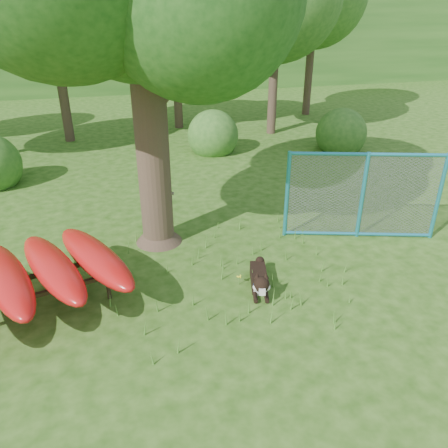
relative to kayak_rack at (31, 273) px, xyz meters
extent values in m
plane|color=#21460E|center=(3.17, -0.88, -0.70)|extent=(80.00, 80.00, 0.00)
cylinder|color=#38291E|center=(2.33, 1.85, 1.91)|extent=(0.79, 0.79, 5.22)
cone|color=#38291E|center=(2.33, 1.85, -0.44)|extent=(1.18, 1.18, 0.52)
cylinder|color=#38291E|center=(2.94, 1.98, 2.64)|extent=(1.36, 0.93, 1.11)
cylinder|color=#38291E|center=(1.77, 1.95, 3.06)|extent=(1.22, 0.55, 1.07)
cylinder|color=#706654|center=(2.54, 1.89, -0.05)|extent=(0.16, 0.16, 1.30)
cylinder|color=#706654|center=(2.54, 1.89, 0.40)|extent=(0.35, 0.21, 0.07)
cylinder|color=black|center=(1.18, -0.03, -0.48)|extent=(0.08, 0.08, 0.44)
cylinder|color=black|center=(1.04, 0.56, -0.48)|extent=(0.08, 0.08, 0.44)
cube|color=black|center=(0.07, -0.30, -0.24)|extent=(2.58, 0.68, 0.07)
cube|color=black|center=(-0.07, 0.30, -0.24)|extent=(2.58, 0.68, 0.07)
ellipsoid|color=#B81212|center=(-0.34, -0.08, 0.00)|extent=(1.46, 2.69, 0.42)
ellipsoid|color=#B81212|center=(0.34, 0.08, 0.00)|extent=(1.53, 2.67, 0.42)
ellipsoid|color=#B81212|center=(1.02, 0.24, 0.00)|extent=(1.61, 2.66, 0.42)
cube|color=black|center=(3.86, -0.31, -0.57)|extent=(0.47, 0.81, 0.26)
cube|color=silver|center=(3.78, -0.62, -0.58)|extent=(0.27, 0.21, 0.24)
sphere|color=black|center=(3.72, -0.81, -0.37)|extent=(0.28, 0.28, 0.28)
cube|color=silver|center=(3.69, -0.93, -0.42)|extent=(0.14, 0.17, 0.10)
sphere|color=silver|center=(3.63, -0.80, -0.42)|extent=(0.13, 0.13, 0.13)
sphere|color=silver|center=(3.80, -0.85, -0.42)|extent=(0.13, 0.13, 0.13)
cone|color=black|center=(3.66, -0.74, -0.22)|extent=(0.14, 0.15, 0.13)
cone|color=black|center=(3.81, -0.78, -0.22)|extent=(0.10, 0.12, 0.13)
cylinder|color=black|center=(3.64, -0.75, -0.64)|extent=(0.16, 0.33, 0.08)
cylinder|color=black|center=(3.83, -0.80, -0.64)|extent=(0.16, 0.33, 0.08)
sphere|color=black|center=(4.02, 0.08, -0.46)|extent=(0.17, 0.17, 0.17)
torus|color=blue|center=(3.75, -0.72, -0.44)|extent=(0.28, 0.15, 0.27)
cylinder|color=teal|center=(5.10, 1.39, 0.27)|extent=(0.11, 0.11, 1.94)
cylinder|color=teal|center=(6.63, 0.89, 0.27)|extent=(0.11, 0.11, 1.94)
cylinder|color=teal|center=(8.17, 0.38, 0.27)|extent=(0.11, 0.11, 1.94)
cylinder|color=teal|center=(6.63, 0.89, 1.20)|extent=(3.10, 1.08, 0.08)
cylinder|color=teal|center=(6.63, 0.89, -0.64)|extent=(3.10, 1.08, 0.08)
plane|color=gray|center=(6.63, 0.89, 0.27)|extent=(3.07, 1.01, 3.24)
cylinder|color=#487D29|center=(3.50, -0.24, -0.61)|extent=(0.01, 0.01, 0.17)
sphere|color=yellow|center=(3.50, -0.24, -0.53)|extent=(0.03, 0.03, 0.03)
sphere|color=yellow|center=(3.54, -0.23, -0.52)|extent=(0.03, 0.03, 0.03)
sphere|color=yellow|center=(3.48, -0.22, -0.54)|extent=(0.03, 0.03, 0.03)
sphere|color=yellow|center=(3.52, -0.27, -0.53)|extent=(0.03, 0.03, 0.03)
sphere|color=yellow|center=(3.48, -0.26, -0.52)|extent=(0.03, 0.03, 0.03)
cylinder|color=#38291E|center=(0.17, 11.12, 1.93)|extent=(0.36, 0.36, 5.25)
cylinder|color=#38291E|center=(4.67, 12.12, 1.23)|extent=(0.36, 0.36, 3.85)
sphere|color=#2B5C1D|center=(4.67, 12.12, 3.43)|extent=(4.00, 4.00, 4.00)
cylinder|color=#38291E|center=(8.17, 10.12, 1.68)|extent=(0.36, 0.36, 4.76)
cylinder|color=#38291E|center=(11.17, 13.12, 1.75)|extent=(0.36, 0.36, 4.90)
sphere|color=#2B5C1D|center=(9.67, 7.12, -0.70)|extent=(1.80, 1.80, 1.80)
sphere|color=#2B5C1D|center=(5.17, 8.12, -0.70)|extent=(1.80, 1.80, 1.80)
cube|color=#2B5C1D|center=(3.17, 27.12, 2.30)|extent=(80.00, 12.00, 6.00)
camera|label=1|loc=(1.39, -6.67, 3.84)|focal=35.00mm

